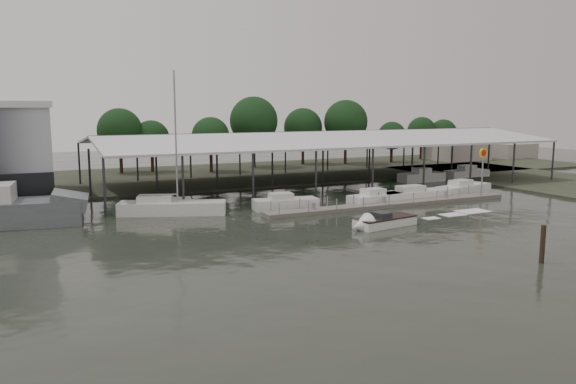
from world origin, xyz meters
name	(u,v)px	position (x,y,z in m)	size (l,w,h in m)	color
ground	(306,243)	(0.00, 0.00, 0.00)	(200.00, 200.00, 0.00)	#272C24
land_strip_far	(169,178)	(0.00, 42.00, 0.10)	(140.00, 30.00, 0.30)	#3B3F2F
covered_boat_shed	(323,137)	(17.00, 28.00, 6.13)	(58.24, 24.00, 6.96)	silver
floating_dock	(392,204)	(15.00, 10.00, 0.20)	(28.00, 2.00, 1.40)	slate
shell_fuel_sign	(483,163)	(27.00, 9.99, 3.93)	(1.10, 0.18, 5.55)	gray
distant_commercial_buildings	(474,150)	(59.03, 44.69, 1.84)	(22.00, 8.00, 4.00)	gray
white_sailboat	(171,207)	(-6.30, 15.35, 0.65)	(10.13, 5.99, 13.47)	white
speedboat_underway	(380,222)	(8.17, 2.19, 0.39)	(17.28, 4.84, 2.00)	white
moored_cruiser_0	(285,203)	(4.48, 13.14, 0.61)	(6.61, 3.12, 1.70)	white
moored_cruiser_1	(376,198)	(14.31, 11.74, 0.61)	(6.75, 3.12, 1.70)	white
moored_cruiser_2	(414,195)	(19.22, 11.91, 0.61)	(8.60, 2.62, 1.70)	white
moored_cruiser_3	(463,189)	(27.40, 13.24, 0.61)	(8.06, 3.84, 1.70)	white
horizon_tree_line	(289,128)	(21.82, 48.36, 6.57)	(65.19, 10.42, 11.69)	black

